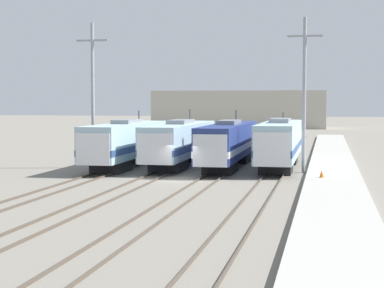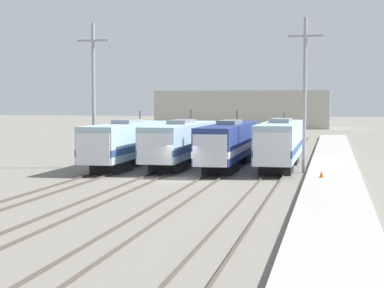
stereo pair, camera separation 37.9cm
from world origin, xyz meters
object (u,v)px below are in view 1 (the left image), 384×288
catenary_tower_left (93,92)px  traffic_cone (322,174)px  locomotive_far_left (125,143)px  locomotive_center_right (228,143)px  locomotive_center_left (180,142)px  catenary_tower_right (304,92)px  locomotive_far_right (280,143)px

catenary_tower_left → traffic_cone: (19.72, -6.55, -5.94)m
locomotive_far_left → locomotive_center_right: 9.12m
catenary_tower_left → locomotive_center_right: bearing=13.2°
locomotive_center_left → catenary_tower_right: catenary_tower_right is taller
locomotive_center_right → locomotive_far_right: (4.48, 0.12, 0.08)m
locomotive_center_right → locomotive_far_right: size_ratio=1.12×
locomotive_center_right → catenary_tower_left: size_ratio=1.53×
locomotive_far_left → traffic_cone: size_ratio=32.50×
catenary_tower_left → locomotive_far_left: bearing=22.1°
locomotive_center_left → catenary_tower_right: (11.13, -3.07, 4.46)m
locomotive_far_left → catenary_tower_left: size_ratio=1.36×
locomotive_center_left → catenary_tower_left: size_ratio=1.44×
locomotive_center_left → locomotive_center_right: bearing=-4.5°
catenary_tower_left → traffic_cone: size_ratio=23.92×
catenary_tower_left → catenary_tower_right: size_ratio=1.00×
locomotive_center_right → traffic_cone: bearing=-48.6°
catenary_tower_right → traffic_cone: catenary_tower_right is taller
locomotive_center_left → traffic_cone: locomotive_center_left is taller
catenary_tower_right → traffic_cone: size_ratio=23.92×
locomotive_center_left → locomotive_center_right: 4.50m
catenary_tower_right → locomotive_far_right: bearing=127.4°
locomotive_far_left → catenary_tower_right: (15.61, -1.05, 4.44)m
locomotive_center_left → catenary_tower_left: 8.90m
catenary_tower_left → catenary_tower_right: (18.19, 0.00, 0.00)m
locomotive_far_right → catenary_tower_left: (-16.03, -2.83, 4.38)m
catenary_tower_left → traffic_cone: bearing=-18.4°
locomotive_center_left → locomotive_far_right: 8.97m
catenary_tower_right → traffic_cone: bearing=-76.9°
catenary_tower_left → catenary_tower_right: 18.19m
locomotive_far_right → traffic_cone: size_ratio=32.73×
catenary_tower_left → locomotive_far_right: bearing=10.0°
catenary_tower_right → catenary_tower_left: bearing=180.0°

